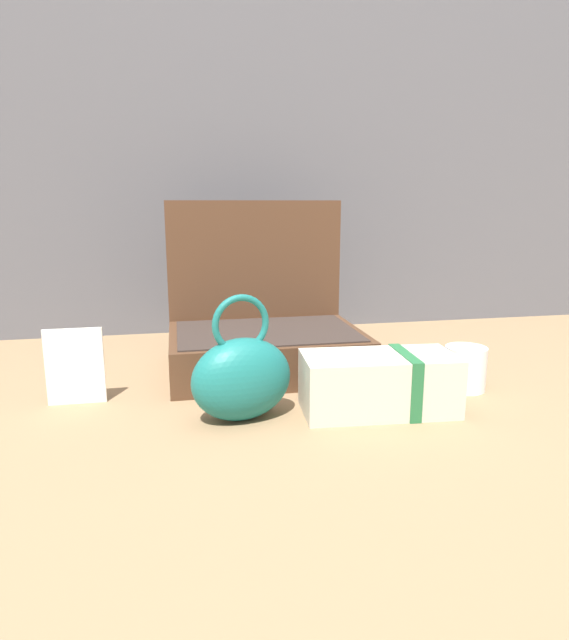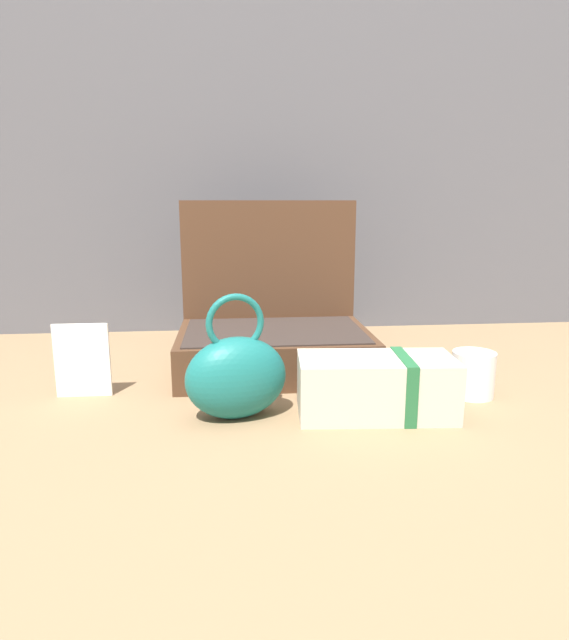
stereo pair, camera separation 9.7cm
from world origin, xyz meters
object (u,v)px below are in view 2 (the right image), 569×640
Objects in this scene: teal_pouch_handbag at (236,375)px; info_card_left at (82,360)px; coffee_mug at (472,374)px; open_suitcase at (273,331)px; cream_toiletry_bag at (378,386)px.

teal_pouch_handbag reaches higher than info_card_left.
info_card_left reaches higher than coffee_mug.
teal_pouch_handbag is (-0.08, -0.29, -0.01)m from open_suitcase.
open_suitcase reaches higher than teal_pouch_handbag.
teal_pouch_handbag is 0.44m from coffee_mug.
cream_toiletry_bag is 1.94× the size of info_card_left.
info_card_left is at bearing 174.66° from coffee_mug.
open_suitcase is 2.91× the size of info_card_left.
cream_toiletry_bag is 0.21m from coffee_mug.
open_suitcase is 0.30m from teal_pouch_handbag.
open_suitcase is at bearing 22.88° from info_card_left.
info_card_left is (-0.28, 0.13, -0.00)m from teal_pouch_handbag.
coffee_mug is at bearing -5.60° from info_card_left.
info_card_left is (-0.52, 0.14, 0.02)m from cream_toiletry_bag.
teal_pouch_handbag reaches higher than coffee_mug.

